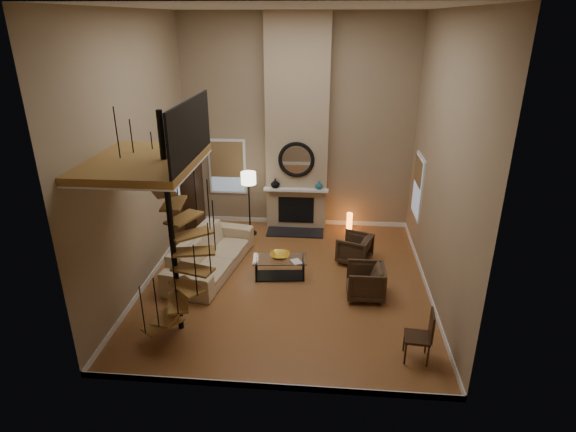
# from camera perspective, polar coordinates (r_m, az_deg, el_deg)

# --- Properties ---
(ground) EXTENTS (6.00, 6.50, 0.01)m
(ground) POSITION_cam_1_polar(r_m,az_deg,el_deg) (10.45, -0.19, -7.97)
(ground) COLOR #A46735
(ground) RESTS_ON ground
(back_wall) EXTENTS (6.00, 0.02, 5.50)m
(back_wall) POSITION_cam_1_polar(r_m,az_deg,el_deg) (12.50, 1.17, 10.80)
(back_wall) COLOR #967F60
(back_wall) RESTS_ON ground
(front_wall) EXTENTS (6.00, 0.02, 5.50)m
(front_wall) POSITION_cam_1_polar(r_m,az_deg,el_deg) (6.31, -2.92, -1.44)
(front_wall) COLOR #967F60
(front_wall) RESTS_ON ground
(left_wall) EXTENTS (0.02, 6.50, 5.50)m
(left_wall) POSITION_cam_1_polar(r_m,az_deg,el_deg) (10.07, -17.60, 6.81)
(left_wall) COLOR #967F60
(left_wall) RESTS_ON ground
(right_wall) EXTENTS (0.02, 6.50, 5.50)m
(right_wall) POSITION_cam_1_polar(r_m,az_deg,el_deg) (9.56, 18.09, 5.94)
(right_wall) COLOR #967F60
(right_wall) RESTS_ON ground
(ceiling) EXTENTS (6.00, 6.50, 0.01)m
(ceiling) POSITION_cam_1_polar(r_m,az_deg,el_deg) (8.99, -0.25, 23.77)
(ceiling) COLOR silver
(ceiling) RESTS_ON back_wall
(baseboard_back) EXTENTS (6.00, 0.02, 0.12)m
(baseboard_back) POSITION_cam_1_polar(r_m,az_deg,el_deg) (13.30, 1.08, -0.62)
(baseboard_back) COLOR white
(baseboard_back) RESTS_ON ground
(baseboard_front) EXTENTS (6.00, 0.02, 0.12)m
(baseboard_front) POSITION_cam_1_polar(r_m,az_deg,el_deg) (7.81, -2.50, -19.72)
(baseboard_front) COLOR white
(baseboard_front) RESTS_ON ground
(baseboard_left) EXTENTS (0.02, 6.50, 0.12)m
(baseboard_left) POSITION_cam_1_polar(r_m,az_deg,el_deg) (11.06, -15.92, -6.69)
(baseboard_left) COLOR white
(baseboard_left) RESTS_ON ground
(baseboard_right) EXTENTS (0.02, 6.50, 0.12)m
(baseboard_right) POSITION_cam_1_polar(r_m,az_deg,el_deg) (10.61, 16.27, -8.08)
(baseboard_right) COLOR white
(baseboard_right) RESTS_ON ground
(chimney_breast) EXTENTS (1.60, 0.38, 5.50)m
(chimney_breast) POSITION_cam_1_polar(r_m,az_deg,el_deg) (12.31, 1.11, 10.62)
(chimney_breast) COLOR tan
(chimney_breast) RESTS_ON ground
(hearth) EXTENTS (1.50, 0.60, 0.04)m
(hearth) POSITION_cam_1_polar(r_m,az_deg,el_deg) (12.71, 0.86, -1.98)
(hearth) COLOR black
(hearth) RESTS_ON ground
(firebox) EXTENTS (0.95, 0.02, 0.72)m
(firebox) POSITION_cam_1_polar(r_m,az_deg,el_deg) (12.77, 0.97, 0.73)
(firebox) COLOR black
(firebox) RESTS_ON chimney_breast
(mantel) EXTENTS (1.70, 0.18, 0.06)m
(mantel) POSITION_cam_1_polar(r_m,az_deg,el_deg) (12.48, 0.96, 3.15)
(mantel) COLOR white
(mantel) RESTS_ON chimney_breast
(mirror_frame) EXTENTS (0.94, 0.10, 0.94)m
(mirror_frame) POSITION_cam_1_polar(r_m,az_deg,el_deg) (12.29, 1.01, 6.76)
(mirror_frame) COLOR black
(mirror_frame) RESTS_ON chimney_breast
(mirror_disc) EXTENTS (0.80, 0.01, 0.80)m
(mirror_disc) POSITION_cam_1_polar(r_m,az_deg,el_deg) (12.30, 1.01, 6.77)
(mirror_disc) COLOR white
(mirror_disc) RESTS_ON chimney_breast
(vase_left) EXTENTS (0.24, 0.24, 0.25)m
(vase_left) POSITION_cam_1_polar(r_m,az_deg,el_deg) (12.51, -1.54, 3.95)
(vase_left) COLOR black
(vase_left) RESTS_ON mantel
(vase_right) EXTENTS (0.20, 0.20, 0.21)m
(vase_right) POSITION_cam_1_polar(r_m,az_deg,el_deg) (12.45, 3.74, 3.71)
(vase_right) COLOR #19505A
(vase_right) RESTS_ON mantel
(window_back) EXTENTS (1.02, 0.06, 1.52)m
(window_back) POSITION_cam_1_polar(r_m,az_deg,el_deg) (13.01, -7.30, 5.98)
(window_back) COLOR white
(window_back) RESTS_ON back_wall
(window_right) EXTENTS (0.06, 1.02, 1.52)m
(window_right) POSITION_cam_1_polar(r_m,az_deg,el_deg) (11.76, 15.33, 3.53)
(window_right) COLOR white
(window_right) RESTS_ON right_wall
(entry_door) EXTENTS (0.10, 1.05, 2.16)m
(entry_door) POSITION_cam_1_polar(r_m,az_deg,el_deg) (12.17, -13.40, 1.49)
(entry_door) COLOR white
(entry_door) RESTS_ON ground
(loft) EXTENTS (1.70, 2.20, 1.09)m
(loft) POSITION_cam_1_polar(r_m,az_deg,el_deg) (7.98, -16.33, 6.59)
(loft) COLOR olive
(loft) RESTS_ON left_wall
(spiral_stair) EXTENTS (1.47, 1.47, 4.06)m
(spiral_stair) POSITION_cam_1_polar(r_m,az_deg,el_deg) (8.40, -13.56, -2.93)
(spiral_stair) COLOR black
(spiral_stair) RESTS_ON ground
(hutch) EXTENTS (0.41, 0.86, 1.93)m
(hutch) POSITION_cam_1_polar(r_m,az_deg,el_deg) (13.05, -11.44, 2.65)
(hutch) COLOR #321D10
(hutch) RESTS_ON ground
(sofa) EXTENTS (1.57, 2.97, 0.83)m
(sofa) POSITION_cam_1_polar(r_m,az_deg,el_deg) (10.93, -9.28, -4.44)
(sofa) COLOR #C9B38B
(sofa) RESTS_ON ground
(armchair_near) EXTENTS (0.93, 0.92, 0.66)m
(armchair_near) POSITION_cam_1_polar(r_m,az_deg,el_deg) (11.18, 8.31, -3.97)
(armchair_near) COLOR #3D2B1C
(armchair_near) RESTS_ON ground
(armchair_far) EXTENTS (0.77, 0.75, 0.70)m
(armchair_far) POSITION_cam_1_polar(r_m,az_deg,el_deg) (9.91, 9.67, -7.78)
(armchair_far) COLOR #3D2B1C
(armchair_far) RESTS_ON ground
(coffee_table) EXTENTS (1.23, 0.71, 0.44)m
(coffee_table) POSITION_cam_1_polar(r_m,az_deg,el_deg) (10.53, -0.98, -5.93)
(coffee_table) COLOR silver
(coffee_table) RESTS_ON ground
(bowl) EXTENTS (0.43, 0.43, 0.11)m
(bowl) POSITION_cam_1_polar(r_m,az_deg,el_deg) (10.47, -0.96, -4.77)
(bowl) COLOR gold
(bowl) RESTS_ON coffee_table
(book) EXTENTS (0.29, 0.32, 0.03)m
(book) POSITION_cam_1_polar(r_m,az_deg,el_deg) (10.28, 0.87, -5.53)
(book) COLOR gray
(book) RESTS_ON coffee_table
(floor_lamp) EXTENTS (0.39, 0.39, 1.70)m
(floor_lamp) POSITION_cam_1_polar(r_m,az_deg,el_deg) (12.22, -4.75, 3.94)
(floor_lamp) COLOR black
(floor_lamp) RESTS_ON ground
(accent_lamp) EXTENTS (0.15, 0.15, 0.54)m
(accent_lamp) POSITION_cam_1_polar(r_m,az_deg,el_deg) (12.84, 7.37, -0.78)
(accent_lamp) COLOR orange
(accent_lamp) RESTS_ON ground
(side_chair) EXTENTS (0.46, 0.44, 0.93)m
(side_chair) POSITION_cam_1_polar(r_m,az_deg,el_deg) (8.35, 15.90, -13.41)
(side_chair) COLOR #321D10
(side_chair) RESTS_ON ground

